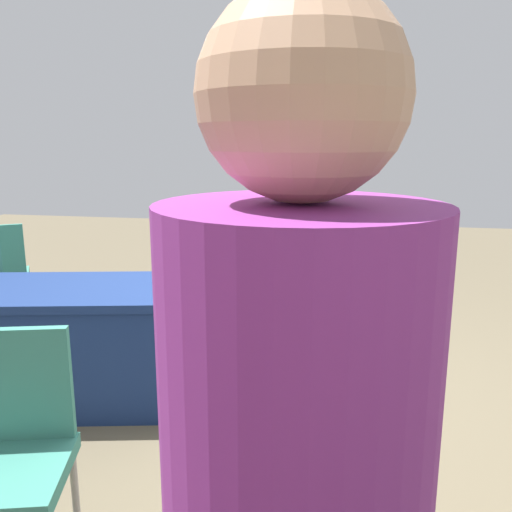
# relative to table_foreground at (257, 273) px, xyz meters

# --- Properties ---
(ground_plane) EXTENTS (14.40, 14.40, 0.00)m
(ground_plane) POSITION_rel_table_foreground_xyz_m (-0.47, 1.62, -0.37)
(ground_plane) COLOR brown
(table_foreground) EXTENTS (1.64, 1.01, 0.74)m
(table_foreground) POSITION_rel_table_foreground_xyz_m (0.00, 0.00, 0.00)
(table_foreground) COLOR navy
(table_foreground) RESTS_ON ground
(table_mid_left) EXTENTS (1.86, 1.13, 0.74)m
(table_mid_left) POSITION_rel_table_foreground_xyz_m (0.90, 1.98, 0.00)
(table_mid_left) COLOR navy
(table_mid_left) RESTS_ON ground
(chair_near_front) EXTENTS (0.54, 0.54, 0.95)m
(chair_near_front) POSITION_rel_table_foreground_xyz_m (0.31, 3.34, 0.17)
(chair_near_front) COLOR #9E9993
(chair_near_front) RESTS_ON ground
(chair_by_pillar) EXTENTS (0.59, 0.59, 0.97)m
(chair_by_pillar) POSITION_rel_table_foreground_xyz_m (-0.34, 1.03, 0.19)
(chair_by_pillar) COLOR #9E9993
(chair_by_pillar) RESTS_ON ground
(chair_back_row) EXTENTS (0.61, 0.61, 0.96)m
(chair_back_row) POSITION_rel_table_foreground_xyz_m (2.04, 0.97, 0.18)
(chair_back_row) COLOR #9E9993
(chair_back_row) RESTS_ON ground
(laptop_silver) EXTENTS (0.32, 0.30, 0.21)m
(laptop_silver) POSITION_rel_table_foreground_xyz_m (-0.19, 0.04, 0.41)
(laptop_silver) COLOR silver
(laptop_silver) RESTS_ON table_foreground
(yarn_ball) EXTENTS (0.12, 0.12, 0.12)m
(yarn_ball) POSITION_rel_table_foreground_xyz_m (0.34, -0.00, 0.43)
(yarn_ball) COLOR beige
(yarn_ball) RESTS_ON table_foreground
(scissors_red) EXTENTS (0.16, 0.14, 0.01)m
(scissors_red) POSITION_rel_table_foreground_xyz_m (-0.43, 0.05, 0.37)
(scissors_red) COLOR red
(scissors_red) RESTS_ON table_foreground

